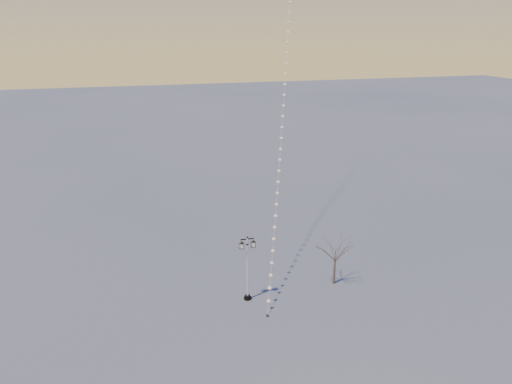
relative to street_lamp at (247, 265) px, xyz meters
name	(u,v)px	position (x,y,z in m)	size (l,w,h in m)	color
ground	(262,313)	(0.53, -2.06, -2.90)	(300.00, 300.00, 0.00)	#555856
street_lamp	(247,265)	(0.00, 0.00, 0.00)	(1.33, 0.58, 5.23)	black
bare_tree	(335,253)	(7.29, 0.34, -0.16)	(2.38, 2.38, 3.95)	brown
kite_train	(284,83)	(6.65, 11.77, 11.83)	(12.33, 29.29, 29.69)	#30231C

